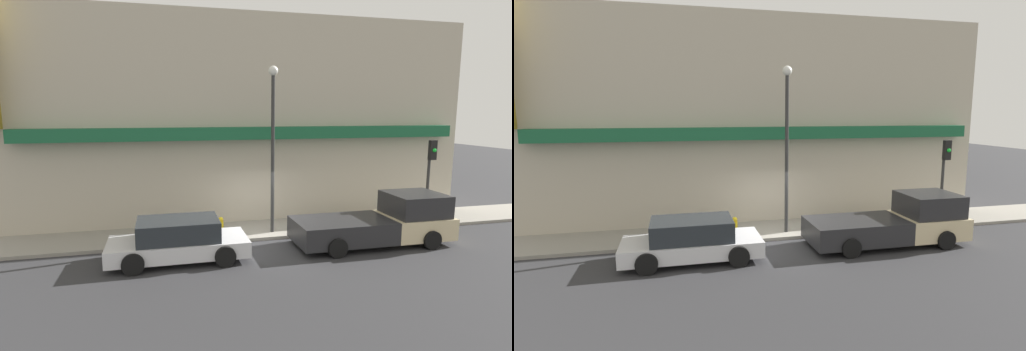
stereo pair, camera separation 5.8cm
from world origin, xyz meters
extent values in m
plane|color=#2D2D30|center=(0.00, 0.00, 0.00)|extent=(80.00, 80.00, 0.00)
cube|color=gray|center=(0.00, 1.21, 0.06)|extent=(36.00, 2.42, 0.13)
cube|color=#BCB29E|center=(0.00, 3.92, 4.39)|extent=(19.80, 3.00, 8.77)
cube|color=#195B38|center=(0.00, 2.12, 3.90)|extent=(18.22, 0.60, 0.50)
cube|color=beige|center=(5.30, -1.25, 0.60)|extent=(2.31, 2.02, 0.77)
cube|color=#262628|center=(5.30, -1.25, 1.40)|extent=(1.96, 1.85, 0.81)
cube|color=#262628|center=(2.42, -1.25, 0.60)|extent=(3.46, 2.02, 0.77)
cylinder|color=black|center=(5.36, -0.24, 0.33)|extent=(0.67, 0.22, 0.67)
cylinder|color=black|center=(5.36, -2.26, 0.33)|extent=(0.67, 0.22, 0.67)
cylinder|color=black|center=(1.79, -0.24, 0.33)|extent=(0.67, 0.22, 0.67)
cylinder|color=black|center=(1.79, -2.26, 0.33)|extent=(0.67, 0.22, 0.67)
cube|color=silver|center=(-3.31, -1.25, 0.46)|extent=(4.43, 1.82, 0.51)
cube|color=#23282D|center=(-3.31, -1.25, 1.04)|extent=(2.57, 1.64, 0.66)
cylinder|color=black|center=(-1.94, -0.34, 0.33)|extent=(0.67, 0.22, 0.67)
cylinder|color=black|center=(-1.94, -2.16, 0.33)|extent=(0.67, 0.22, 0.67)
cylinder|color=black|center=(-4.68, -0.34, 0.33)|extent=(0.67, 0.22, 0.67)
cylinder|color=black|center=(-4.68, -2.16, 0.33)|extent=(0.67, 0.22, 0.67)
cylinder|color=yellow|center=(-1.62, 0.83, 0.37)|extent=(0.22, 0.22, 0.49)
sphere|color=yellow|center=(-1.62, 0.83, 0.69)|extent=(0.21, 0.21, 0.21)
cylinder|color=#2D2D2D|center=(0.38, 0.65, 3.10)|extent=(0.14, 0.14, 5.96)
sphere|color=silver|center=(0.38, 0.65, 6.26)|extent=(0.36, 0.36, 0.36)
cylinder|color=#2D2D2D|center=(7.03, 0.37, 1.88)|extent=(0.12, 0.12, 3.50)
cube|color=black|center=(7.03, 0.21, 3.23)|extent=(0.28, 0.20, 0.80)
sphere|color=green|center=(7.03, 0.09, 3.23)|extent=(0.16, 0.16, 0.16)
camera|label=1|loc=(-3.78, -13.87, 4.77)|focal=28.00mm
camera|label=2|loc=(-3.72, -13.88, 4.77)|focal=28.00mm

